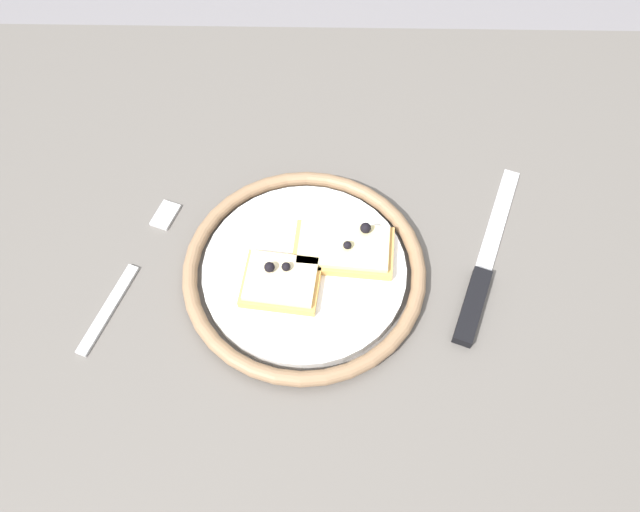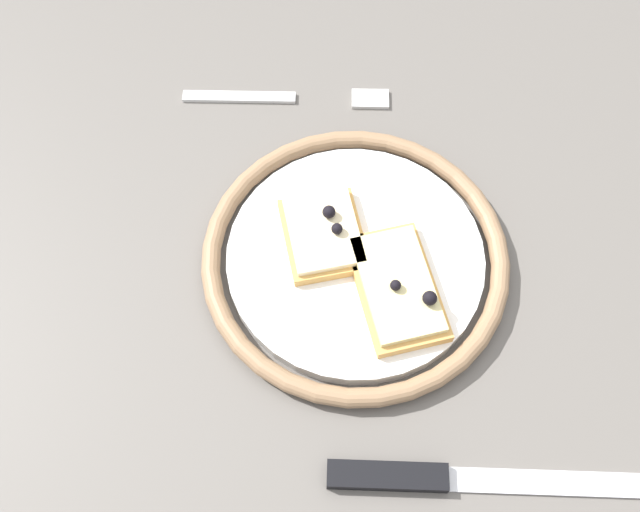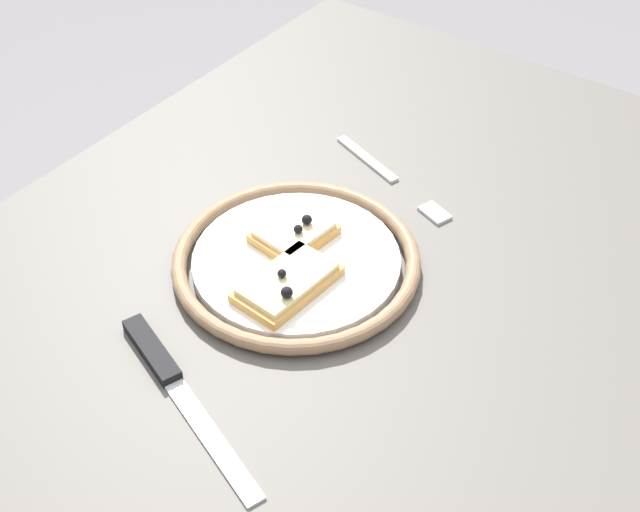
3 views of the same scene
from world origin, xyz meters
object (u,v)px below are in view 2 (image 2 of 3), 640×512
at_px(pizza_slice_near, 324,234).
at_px(knife, 431,478).
at_px(plate, 356,261).
at_px(pizza_slice_far, 397,287).
at_px(fork, 288,98).
at_px(dining_table, 378,297).

relative_size(pizza_slice_near, knife, 0.38).
distance_m(plate, pizza_slice_far, 0.05).
bearing_deg(pizza_slice_far, fork, -174.63).
height_order(knife, fork, knife).
distance_m(pizza_slice_near, pizza_slice_far, 0.08).
xyz_separation_m(plate, knife, (0.19, -0.01, -0.00)).
bearing_deg(pizza_slice_far, knife, -10.97).
height_order(dining_table, pizza_slice_far, pizza_slice_far).
distance_m(dining_table, fork, 0.21).
height_order(dining_table, fork, fork).
relative_size(dining_table, pizza_slice_near, 12.54).
xyz_separation_m(plate, fork, (-0.19, -0.00, -0.01)).
distance_m(dining_table, pizza_slice_near, 0.13).
distance_m(plate, fork, 0.19).
bearing_deg(dining_table, pizza_slice_near, -115.72).
height_order(pizza_slice_near, pizza_slice_far, same).
bearing_deg(plate, fork, -179.70).
distance_m(pizza_slice_far, fork, 0.23).
relative_size(pizza_slice_far, fork, 0.58).
xyz_separation_m(dining_table, pizza_slice_far, (0.04, -0.01, 0.11)).
xyz_separation_m(pizza_slice_near, fork, (-0.17, 0.02, -0.02)).
bearing_deg(knife, pizza_slice_near, -176.58).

